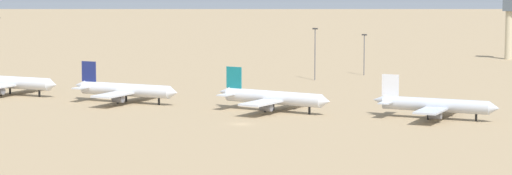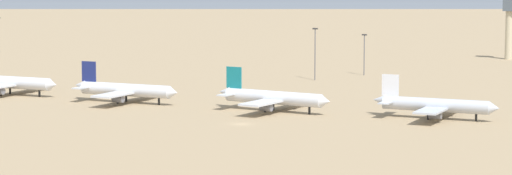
{
  "view_description": "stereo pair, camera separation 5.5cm",
  "coord_description": "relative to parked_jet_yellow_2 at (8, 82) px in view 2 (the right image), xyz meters",
  "views": [
    {
      "loc": [
        94.01,
        -229.14,
        36.87
      ],
      "look_at": [
        -6.21,
        25.36,
        6.0
      ],
      "focal_mm": 72.85,
      "sensor_mm": 36.0,
      "label": 1
    },
    {
      "loc": [
        94.06,
        -229.12,
        36.87
      ],
      "look_at": [
        -6.21,
        25.36,
        6.0
      ],
      "focal_mm": 72.85,
      "sensor_mm": 36.0,
      "label": 2
    }
  ],
  "objects": [
    {
      "name": "ground",
      "position": [
        87.22,
        -29.29,
        -3.8
      ],
      "size": [
        4000.0,
        4000.0,
        0.0
      ],
      "primitive_type": "plane",
      "color": "#9E8460"
    },
    {
      "name": "parked_jet_yellow_2",
      "position": [
        0.0,
        0.0,
        0.0
      ],
      "size": [
        35.12,
        29.57,
        11.6
      ],
      "rotation": [
        0.0,
        0.0,
        -0.07
      ],
      "color": "silver",
      "rests_on": "ground"
    },
    {
      "name": "parked_jet_navy_3",
      "position": [
        41.4,
        -3.64,
        -0.12
      ],
      "size": [
        33.98,
        28.65,
        11.22
      ],
      "rotation": [
        0.0,
        0.0,
        -0.08
      ],
      "color": "silver",
      "rests_on": "ground"
    },
    {
      "name": "parked_jet_teal_4",
      "position": [
        86.15,
        -5.18,
        -0.12
      ],
      "size": [
        33.86,
        28.88,
        11.22
      ],
      "rotation": [
        0.0,
        0.0,
        -0.18
      ],
      "color": "silver",
      "rests_on": "ground"
    },
    {
      "name": "parked_jet_white_5",
      "position": [
        128.62,
        -3.38,
        -0.3
      ],
      "size": [
        32.37,
        27.24,
        10.69
      ],
      "rotation": [
        0.0,
        0.0,
        -0.06
      ],
      "color": "silver",
      "rests_on": "ground"
    },
    {
      "name": "control_tower",
      "position": [
        121.14,
        182.16,
        11.8
      ],
      "size": [
        5.2,
        5.2,
        25.85
      ],
      "color": "#C6B793",
      "rests_on": "ground"
    },
    {
      "name": "light_pole_west",
      "position": [
        82.9,
        95.68,
        4.69
      ],
      "size": [
        1.8,
        0.5,
        14.61
      ],
      "color": "#59595E",
      "rests_on": "ground"
    },
    {
      "name": "light_pole_east",
      "position": [
        71.88,
        73.62,
        6.28
      ],
      "size": [
        1.8,
        0.5,
        17.69
      ],
      "color": "#59595E",
      "rests_on": "ground"
    }
  ]
}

